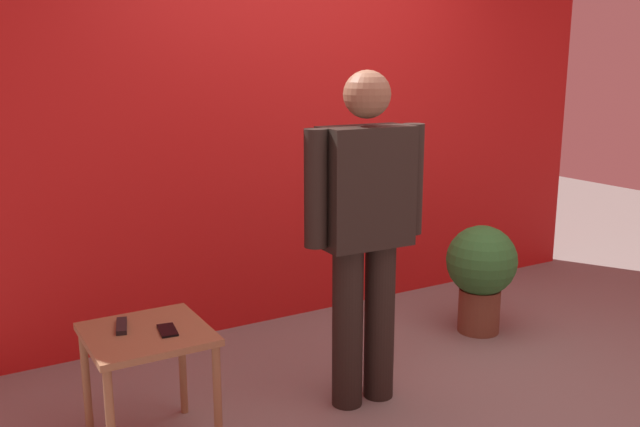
# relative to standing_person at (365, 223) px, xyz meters

# --- Properties ---
(ground_plane) EXTENTS (12.00, 12.00, 0.00)m
(ground_plane) POSITION_rel_standing_person_xyz_m (0.37, -0.29, -0.92)
(ground_plane) COLOR gray
(back_wall_red) EXTENTS (4.82, 0.12, 3.01)m
(back_wall_red) POSITION_rel_standing_person_xyz_m (0.37, 1.28, 0.59)
(back_wall_red) COLOR red
(back_wall_red) RESTS_ON ground_plane
(standing_person) EXTENTS (0.65, 0.24, 1.64)m
(standing_person) POSITION_rel_standing_person_xyz_m (0.00, 0.00, 0.00)
(standing_person) COLOR black
(standing_person) RESTS_ON ground_plane
(side_table) EXTENTS (0.51, 0.51, 0.55)m
(side_table) POSITION_rel_standing_person_xyz_m (-1.05, 0.11, -0.46)
(side_table) COLOR olive
(side_table) RESTS_ON ground_plane
(cell_phone) EXTENTS (0.09, 0.15, 0.01)m
(cell_phone) POSITION_rel_standing_person_xyz_m (-0.97, 0.06, -0.36)
(cell_phone) COLOR black
(cell_phone) RESTS_ON side_table
(tv_remote) EXTENTS (0.09, 0.18, 0.02)m
(tv_remote) POSITION_rel_standing_person_xyz_m (-1.13, 0.19, -0.36)
(tv_remote) COLOR black
(tv_remote) RESTS_ON side_table
(potted_plant) EXTENTS (0.44, 0.44, 0.69)m
(potted_plant) POSITION_rel_standing_person_xyz_m (1.14, 0.38, -0.51)
(potted_plant) COLOR brown
(potted_plant) RESTS_ON ground_plane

